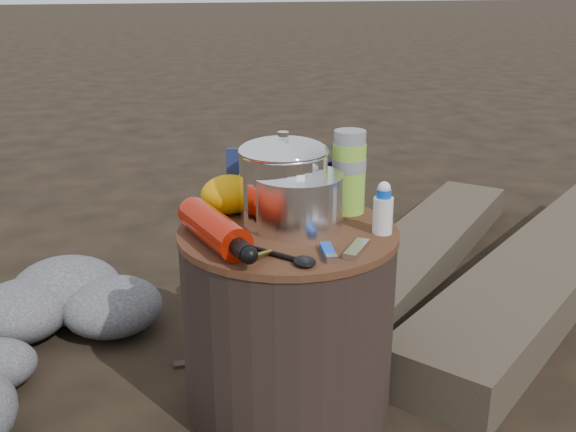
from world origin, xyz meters
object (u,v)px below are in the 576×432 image
object	(u,v)px
thermos	(349,172)
travel_mug	(318,182)
log_main	(547,271)
fuel_bottle	(214,229)
stump	(288,320)
camping_pot	(283,180)

from	to	relation	value
thermos	travel_mug	xyz separation A→B (m)	(-0.05, 0.08, -0.04)
log_main	thermos	xyz separation A→B (m)	(-0.81, -0.27, 0.47)
log_main	fuel_bottle	distance (m)	1.29
log_main	fuel_bottle	size ratio (longest dim) A/B	5.82
stump	thermos	world-z (taller)	thermos
log_main	thermos	bearing A→B (deg)	-107.69
log_main	fuel_bottle	world-z (taller)	fuel_bottle
thermos	travel_mug	world-z (taller)	thermos
log_main	travel_mug	bearing A→B (deg)	-113.65
travel_mug	log_main	bearing A→B (deg)	12.22
stump	camping_pot	size ratio (longest dim) A/B	2.46
stump	log_main	bearing A→B (deg)	19.19
thermos	travel_mug	size ratio (longest dim) A/B	1.76
log_main	fuel_bottle	bearing A→B (deg)	-107.50
camping_pot	stump	bearing A→B (deg)	-95.18
camping_pot	travel_mug	distance (m)	0.17
travel_mug	fuel_bottle	bearing A→B (deg)	-146.28
fuel_bottle	thermos	xyz separation A→B (m)	(0.34, 0.12, 0.06)
fuel_bottle	travel_mug	bearing A→B (deg)	21.00
log_main	travel_mug	size ratio (longest dim) A/B	15.59
fuel_bottle	thermos	size ratio (longest dim) A/B	1.53
log_main	camping_pot	size ratio (longest dim) A/B	8.72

